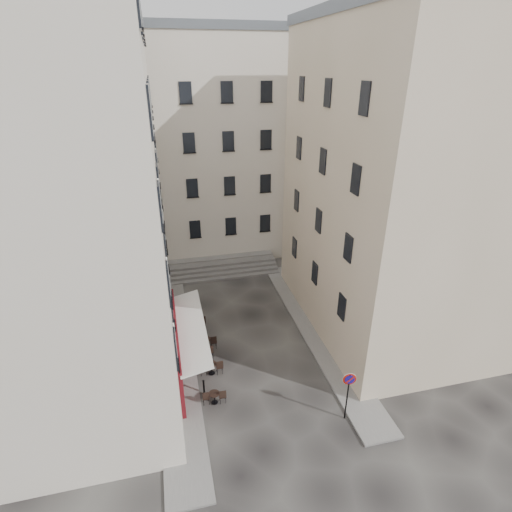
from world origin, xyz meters
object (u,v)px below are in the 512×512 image
object	(u,v)px
bistro_table_a	(214,396)
pedestrian	(203,342)
no_parking_sign	(348,387)
bistro_table_b	(211,367)

from	to	relation	value
bistro_table_a	pedestrian	distance (m)	4.02
bistro_table_a	pedestrian	world-z (taller)	pedestrian
no_parking_sign	bistro_table_b	distance (m)	7.75
bistro_table_a	bistro_table_b	world-z (taller)	bistro_table_b
pedestrian	bistro_table_a	bearing A→B (deg)	70.82
bistro_table_b	pedestrian	bearing A→B (deg)	98.10
bistro_table_b	pedestrian	size ratio (longest dim) A/B	0.74
bistro_table_b	pedestrian	distance (m)	1.87
bistro_table_a	bistro_table_b	distance (m)	2.20
bistro_table_a	bistro_table_b	size ratio (longest dim) A/B	0.93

